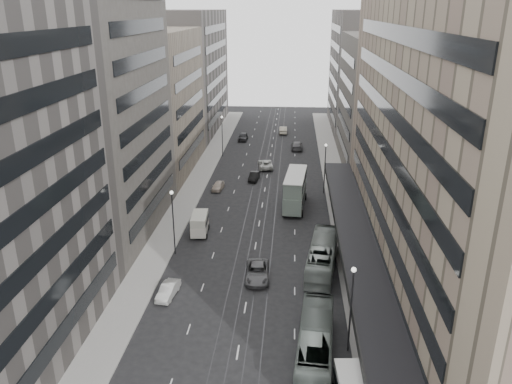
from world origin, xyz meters
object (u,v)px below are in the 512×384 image
(panel_van, at_px, (200,223))
(sedan_1, at_px, (168,290))
(sedan_2, at_px, (257,272))
(bus_near, at_px, (315,342))
(bus_far, at_px, (322,256))
(double_decker, at_px, (295,190))

(panel_van, height_order, sedan_1, panel_van)
(sedan_1, xyz_separation_m, sedan_2, (9.08, 4.36, 0.10))
(bus_near, height_order, sedan_1, bus_near)
(bus_near, xyz_separation_m, bus_far, (1.40, 15.86, 0.02))
(bus_far, height_order, double_decker, double_decker)
(panel_van, bearing_deg, sedan_1, -96.23)
(bus_far, bearing_deg, sedan_2, 27.88)
(double_decker, height_order, sedan_2, double_decker)
(bus_near, xyz_separation_m, sedan_2, (-5.93, 13.19, -0.88))
(bus_near, distance_m, bus_far, 15.92)
(bus_near, bearing_deg, bus_far, -90.07)
(panel_van, distance_m, sedan_2, 13.98)
(bus_far, bearing_deg, panel_van, -20.09)
(panel_van, relative_size, sedan_2, 0.81)
(double_decker, bearing_deg, sedan_1, -112.05)
(bus_near, distance_m, double_decker, 34.71)
(bus_near, height_order, panel_van, bus_near)
(double_decker, relative_size, sedan_2, 1.77)
(panel_van, xyz_separation_m, sedan_2, (8.50, -11.07, -0.76))
(double_decker, height_order, sedan_1, double_decker)
(sedan_1, bearing_deg, panel_van, 94.89)
(bus_far, xyz_separation_m, sedan_2, (-7.32, -2.66, -0.90))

